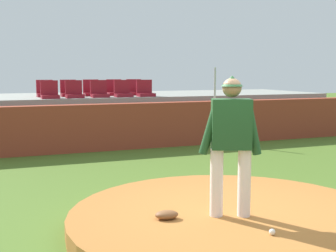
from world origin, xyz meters
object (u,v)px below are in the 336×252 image
Objects in this scene: stadium_chair_0 at (50,93)px; stadium_chair_1 at (74,92)px; pitcher at (231,136)px; stadium_chair_9 at (135,90)px; stadium_chair_7 at (91,91)px; stadium_chair_4 at (145,91)px; stadium_chair_8 at (115,90)px; fielding_glove at (167,215)px; stadium_chair_2 at (99,92)px; stadium_chair_6 at (69,91)px; stadium_chair_3 at (123,92)px; baseball at (272,232)px; stadium_chair_5 at (45,91)px.

stadium_chair_0 is 1.00× the size of stadium_chair_1.
pitcher is 3.64× the size of stadium_chair_9.
stadium_chair_7 is at bearing -127.33° from stadium_chair_1.
stadium_chair_1 is at bearing -0.82° from stadium_chair_4.
fielding_glove is at bearing 79.42° from stadium_chair_8.
stadium_chair_9 is at bearing -146.86° from stadium_chair_2.
stadium_chair_4 is 1.00× the size of stadium_chair_8.
stadium_chair_2 is at bearing 129.42° from stadium_chair_6.
stadium_chair_1 is at bearing -177.22° from stadium_chair_0.
stadium_chair_6 and stadium_chair_7 have the same top height.
stadium_chair_4 is at bearing 101.16° from pitcher.
stadium_chair_9 is at bearing -125.10° from stadium_chair_3.
stadium_chair_3 is (2.12, 0.01, 0.00)m from stadium_chair_0.
pitcher is at bearing 97.98° from baseball.
stadium_chair_3 is 1.00× the size of stadium_chair_7.
stadium_chair_3 is at bearing -179.79° from stadium_chair_0.
fielding_glove is 8.78m from stadium_chair_5.
stadium_chair_8 is at bearing 0.39° from stadium_chair_9.
stadium_chair_7 is 1.00× the size of stadium_chair_9.
fielding_glove is at bearing 88.53° from stadium_chair_1.
stadium_chair_9 is (0.66, 0.00, 0.00)m from stadium_chair_8.
pitcher is 8.96m from stadium_chair_5.
stadium_chair_7 is (0.69, 0.90, 0.00)m from stadium_chair_1.
stadium_chair_2 is 1.00× the size of stadium_chair_8.
stadium_chair_0 is at bearing 2.78° from stadium_chair_1.
stadium_chair_1 is 1.00× the size of stadium_chair_7.
stadium_chair_2 and stadium_chair_8 have the same top height.
pitcher is at bearing 99.31° from stadium_chair_0.
stadium_chair_6 is at bearing -0.37° from stadium_chair_9.
stadium_chair_8 is at bearing -52.80° from stadium_chair_4.
stadium_chair_4 is at bearing 147.15° from stadium_chair_7.
stadium_chair_5 is at bearing 98.47° from baseball.
baseball is 0.15× the size of stadium_chair_3.
stadium_chair_0 and stadium_chair_3 have the same top height.
stadium_chair_2 is at bearing 51.65° from stadium_chair_8.
stadium_chair_0 is (-0.49, 7.76, 1.22)m from fielding_glove.
stadium_chair_0 is (-1.41, 8.74, 1.24)m from baseball.
stadium_chair_4 is (2.81, 0.00, 0.00)m from stadium_chair_0.
stadium_chair_3 and stadium_chair_8 have the same top height.
stadium_chair_3 and stadium_chair_7 have the same top height.
stadium_chair_2 and stadium_chair_4 have the same top height.
stadium_chair_2 is (0.00, 8.78, 1.24)m from baseball.
stadium_chair_0 is 1.16m from stadium_chair_6.
baseball is 8.94m from stadium_chair_4.
stadium_chair_3 reaches higher than fielding_glove.
stadium_chair_5 is (-0.71, 0.89, 0.00)m from stadium_chair_1.
baseball is at bearing 89.98° from stadium_chair_2.
fielding_glove is at bearing 93.38° from stadium_chair_5.
stadium_chair_3 and stadium_chair_4 have the same top height.
stadium_chair_2 is 1.40m from stadium_chair_4.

